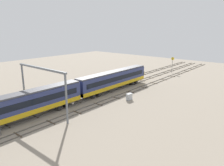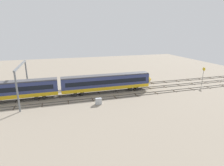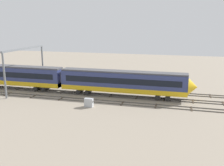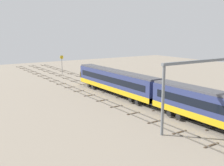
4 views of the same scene
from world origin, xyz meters
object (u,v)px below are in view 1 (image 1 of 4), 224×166
object	(u,v)px
train	(25,105)
speed_sign_near_foreground	(172,62)
relay_cabinet	(129,97)
overhead_gantry	(42,81)

from	to	relation	value
train	speed_sign_near_foreground	distance (m)	54.66
train	relay_cabinet	bearing A→B (deg)	-20.91
train	overhead_gantry	size ratio (longest dim) A/B	5.22
train	speed_sign_near_foreground	bearing A→B (deg)	-1.78
overhead_gantry	train	bearing A→B (deg)	179.43
speed_sign_near_foreground	relay_cabinet	xyz separation A→B (m)	(-34.43, -6.01, -2.98)
relay_cabinet	speed_sign_near_foreground	bearing A→B (deg)	9.91
overhead_gantry	speed_sign_near_foreground	bearing A→B (deg)	-1.87
train	overhead_gantry	world-z (taller)	overhead_gantry
overhead_gantry	speed_sign_near_foreground	size ratio (longest dim) A/B	2.60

